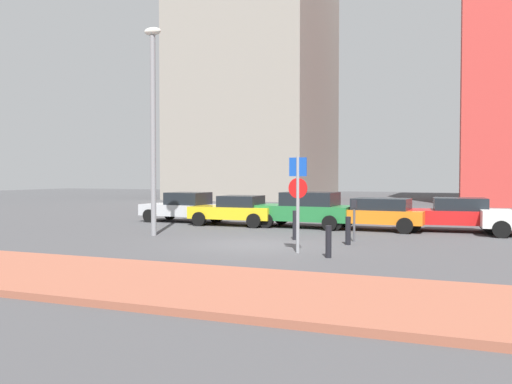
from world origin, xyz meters
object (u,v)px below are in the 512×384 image
parked_car_red (453,214)px  parking_sign_post (298,192)px  street_lamp (153,115)px  traffic_bollard_near (295,225)px  parked_car_green (306,209)px  parking_meter (354,215)px  parked_car_orange (376,213)px  parked_car_yellow (236,210)px  traffic_bollard_far (348,231)px  traffic_bollard_mid (328,242)px  parked_car_silver (185,207)px

parked_car_red → parking_sign_post: (-4.24, -7.99, 1.07)m
street_lamp → traffic_bollard_near: (5.42, 0.66, -4.06)m
parked_car_green → parking_meter: (2.89, -4.14, 0.12)m
parked_car_orange → parking_meter: (-0.17, -4.06, 0.21)m
parked_car_red → traffic_bollard_near: parked_car_red is taller
parked_car_yellow → parking_meter: parking_meter is taller
parked_car_orange → traffic_bollard_far: parked_car_orange is taller
parked_car_red → parked_car_orange: bearing=-168.5°
parking_sign_post → traffic_bollard_near: size_ratio=2.72×
parked_car_yellow → traffic_bollard_mid: (6.17, -7.82, -0.26)m
parked_car_green → street_lamp: size_ratio=0.55×
parked_car_yellow → traffic_bollard_mid: bearing=-51.7°
parked_car_orange → parked_car_yellow: bearing=-179.2°
parked_car_orange → parked_car_red: 3.08m
traffic_bollard_mid → parked_car_green: bearing=109.8°
parked_car_green → street_lamp: 7.82m
parked_car_green → street_lamp: (-4.59, -5.09, 3.76)m
parked_car_green → traffic_bollard_near: 4.52m
parked_car_orange → parking_sign_post: (-1.22, -7.38, 1.07)m
traffic_bollard_far → traffic_bollard_near: bearing=162.0°
parked_car_silver → parking_meter: bearing=-26.9°
parking_meter → parked_car_silver: bearing=153.1°
traffic_bollard_near → traffic_bollard_mid: bearing=-60.1°
parked_car_red → traffic_bollard_far: (-3.22, -5.62, -0.26)m
parked_car_orange → traffic_bollard_near: (-2.23, -4.35, -0.20)m
parked_car_yellow → street_lamp: (-1.30, -4.91, 3.87)m
parking_sign_post → parking_meter: 3.59m
parked_car_yellow → parked_car_red: size_ratio=0.88×
parked_car_silver → parking_sign_post: (8.16, -7.99, 1.05)m
parked_car_silver → traffic_bollard_far: 10.77m
parked_car_green → traffic_bollard_mid: parked_car_green is taller
parking_meter → parked_car_red: bearing=55.7°
parked_car_red → traffic_bollard_mid: (-3.20, -8.53, -0.27)m
parked_car_silver → parking_sign_post: size_ratio=1.51×
traffic_bollard_mid → parked_car_yellow: bearing=128.3°
parked_car_red → street_lamp: size_ratio=0.57×
parking_meter → parked_car_orange: bearing=87.7°
parked_car_green → parked_car_red: bearing=5.0°
parked_car_yellow → traffic_bollard_near: (4.12, -4.25, -0.19)m
street_lamp → parked_car_orange: bearing=33.2°
parking_meter → traffic_bollard_mid: parking_meter is taller
parked_car_red → traffic_bollard_near: 7.22m
parked_car_orange → traffic_bollard_mid: (-0.18, -7.91, -0.28)m
parked_car_silver → traffic_bollard_far: parked_car_silver is taller
parked_car_silver → parked_car_yellow: parked_car_silver is taller
traffic_bollard_near → parking_meter: bearing=8.0°
traffic_bollard_far → street_lamp: bearing=180.0°
parked_car_yellow → street_lamp: 6.38m
street_lamp → traffic_bollard_mid: bearing=-21.3°
traffic_bollard_mid → traffic_bollard_far: size_ratio=0.96×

